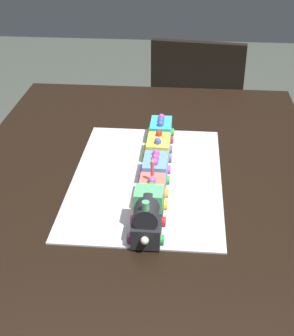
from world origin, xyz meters
TOP-DOWN VIEW (x-y plane):
  - dining_table at (0.00, 0.00)m, footprint 1.40×1.00m
  - chair at (1.03, -0.17)m, footprint 0.45×0.45m
  - cake_board at (0.01, -0.02)m, footprint 0.60×0.40m
  - cake_locomotive at (-0.24, -0.04)m, footprint 0.14×0.08m
  - cake_car_gondola_coral at (-0.11, -0.04)m, footprint 0.10×0.08m
  - cake_car_flatbed_sky_blue at (0.01, -0.04)m, footprint 0.10×0.08m
  - cake_car_hopper_lemon at (0.13, -0.04)m, footprint 0.10×0.08m
  - cake_car_caboose_turquoise at (0.25, -0.04)m, footprint 0.10×0.08m
  - birthday_candle at (-0.10, -0.04)m, footprint 0.01×0.01m

SIDE VIEW (x-z plane):
  - chair at x=1.03m, z-range 0.04..0.90m
  - dining_table at x=0.00m, z-range 0.26..1.00m
  - cake_board at x=0.01m, z-range 0.74..0.74m
  - cake_car_gondola_coral at x=-0.11m, z-range 0.74..0.81m
  - cake_car_hopper_lemon at x=0.13m, z-range 0.74..0.81m
  - cake_car_flatbed_sky_blue at x=0.01m, z-range 0.74..0.81m
  - cake_car_caboose_turquoise at x=0.25m, z-range 0.74..0.81m
  - cake_locomotive at x=-0.24m, z-range 0.73..0.85m
  - birthday_candle at x=-0.10m, z-range 0.81..0.86m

